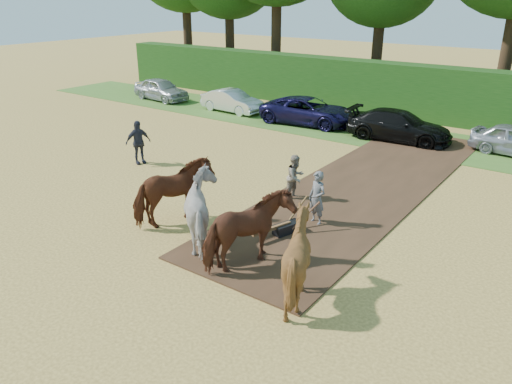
% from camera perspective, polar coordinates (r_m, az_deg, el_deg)
% --- Properties ---
extents(ground, '(120.00, 120.00, 0.00)m').
position_cam_1_polar(ground, '(14.48, -4.70, -6.09)').
color(ground, gold).
rests_on(ground, ground).
extents(earth_strip, '(4.50, 17.00, 0.05)m').
position_cam_1_polar(earth_strip, '(19.23, 12.43, 0.84)').
color(earth_strip, '#472D1C').
rests_on(earth_strip, ground).
extents(grass_verge, '(50.00, 5.00, 0.03)m').
position_cam_1_polar(grass_verge, '(25.98, 15.80, 6.02)').
color(grass_verge, '#38601E').
rests_on(grass_verge, ground).
extents(hedgerow, '(46.00, 1.60, 3.00)m').
position_cam_1_polar(hedgerow, '(29.83, 19.26, 10.57)').
color(hedgerow, '#14380F').
rests_on(hedgerow, ground).
extents(spectator_near, '(0.73, 0.87, 1.61)m').
position_cam_1_polar(spectator_near, '(17.33, 4.54, 1.69)').
color(spectator_near, gray).
rests_on(spectator_near, ground).
extents(spectator_far, '(0.79, 1.17, 1.85)m').
position_cam_1_polar(spectator_far, '(21.51, -13.32, 5.55)').
color(spectator_far, '#282935').
rests_on(spectator_far, ground).
extents(plough_team, '(7.20, 5.21, 2.07)m').
position_cam_1_polar(plough_team, '(13.52, -3.05, -3.30)').
color(plough_team, '#5B2D16').
rests_on(plough_team, ground).
extents(parked_cars, '(41.36, 3.37, 1.47)m').
position_cam_1_polar(parked_cars, '(24.96, 21.44, 6.35)').
color(parked_cars, '#A6A8AD').
rests_on(parked_cars, ground).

